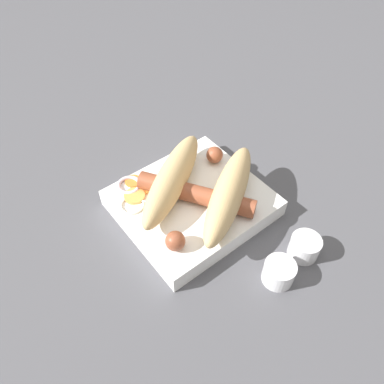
{
  "coord_description": "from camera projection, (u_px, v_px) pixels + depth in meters",
  "views": [
    {
      "loc": [
        0.22,
        0.28,
        0.44
      ],
      "look_at": [
        0.0,
        0.0,
        0.04
      ],
      "focal_mm": 35.0,
      "sensor_mm": 36.0,
      "label": 1
    }
  ],
  "objects": [
    {
      "name": "ground_plane",
      "position": [
        192.0,
        209.0,
        0.57
      ],
      "size": [
        3.0,
        3.0,
        0.0
      ],
      "primitive_type": "plane",
      "color": "#4C4C51"
    },
    {
      "name": "food_tray",
      "position": [
        192.0,
        203.0,
        0.56
      ],
      "size": [
        0.21,
        0.19,
        0.03
      ],
      "color": "white",
      "rests_on": "ground_plane"
    },
    {
      "name": "bread_roll",
      "position": [
        200.0,
        186.0,
        0.53
      ],
      "size": [
        0.23,
        0.21,
        0.05
      ],
      "color": "tan",
      "rests_on": "food_tray"
    },
    {
      "name": "sausage",
      "position": [
        197.0,
        194.0,
        0.53
      ],
      "size": [
        0.17,
        0.16,
        0.03
      ],
      "color": "brown",
      "rests_on": "food_tray"
    },
    {
      "name": "pickled_veggies",
      "position": [
        136.0,
        192.0,
        0.55
      ],
      "size": [
        0.07,
        0.08,
        0.01
      ],
      "color": "orange",
      "rests_on": "food_tray"
    },
    {
      "name": "condiment_cup_near",
      "position": [
        279.0,
        273.0,
        0.48
      ],
      "size": [
        0.04,
        0.04,
        0.03
      ],
      "color": "white",
      "rests_on": "ground_plane"
    },
    {
      "name": "condiment_cup_far",
      "position": [
        304.0,
        248.0,
        0.51
      ],
      "size": [
        0.04,
        0.04,
        0.03
      ],
      "color": "white",
      "rests_on": "ground_plane"
    }
  ]
}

